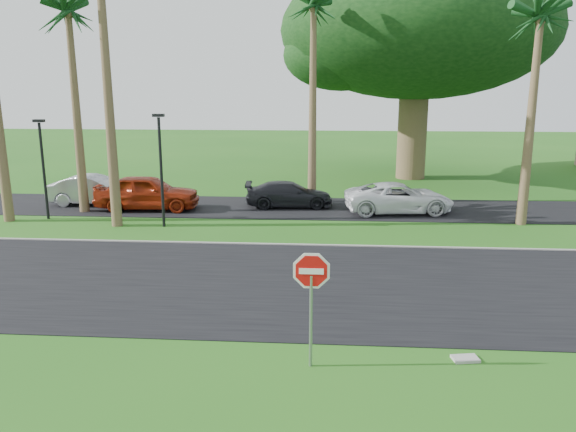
{
  "coord_description": "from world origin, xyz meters",
  "views": [
    {
      "loc": [
        0.81,
        -13.77,
        5.75
      ],
      "look_at": [
        -0.42,
        3.1,
        1.8
      ],
      "focal_mm": 35.0,
      "sensor_mm": 36.0,
      "label": 1
    }
  ],
  "objects_px": {
    "car_red": "(147,193)",
    "car_minivan": "(399,198)",
    "stop_sign_near": "(311,286)",
    "car_silver": "(95,190)",
    "car_dark": "(289,195)"
  },
  "relations": [
    {
      "from": "stop_sign_near",
      "to": "car_red",
      "type": "bearing_deg",
      "value": 119.19
    },
    {
      "from": "car_dark",
      "to": "car_silver",
      "type": "bearing_deg",
      "value": 86.5
    },
    {
      "from": "car_red",
      "to": "car_minivan",
      "type": "distance_m",
      "value": 11.76
    },
    {
      "from": "car_dark",
      "to": "car_minivan",
      "type": "xyz_separation_m",
      "value": [
        5.14,
        -0.88,
        0.08
      ]
    },
    {
      "from": "car_red",
      "to": "car_silver",
      "type": "bearing_deg",
      "value": 70.16
    },
    {
      "from": "car_silver",
      "to": "car_red",
      "type": "distance_m",
      "value": 3.03
    },
    {
      "from": "stop_sign_near",
      "to": "car_dark",
      "type": "distance_m",
      "value": 15.84
    },
    {
      "from": "car_dark",
      "to": "car_minivan",
      "type": "bearing_deg",
      "value": -104.38
    },
    {
      "from": "car_red",
      "to": "car_minivan",
      "type": "height_order",
      "value": "car_red"
    },
    {
      "from": "car_silver",
      "to": "car_minivan",
      "type": "xyz_separation_m",
      "value": [
        14.66,
        -0.67,
        -0.04
      ]
    },
    {
      "from": "stop_sign_near",
      "to": "car_minivan",
      "type": "xyz_separation_m",
      "value": [
        3.57,
        14.84,
        -1.09
      ]
    },
    {
      "from": "car_dark",
      "to": "car_minivan",
      "type": "height_order",
      "value": "car_minivan"
    },
    {
      "from": "car_silver",
      "to": "car_minivan",
      "type": "height_order",
      "value": "car_silver"
    },
    {
      "from": "stop_sign_near",
      "to": "car_silver",
      "type": "xyz_separation_m",
      "value": [
        -11.08,
        15.51,
        -1.05
      ]
    },
    {
      "from": "stop_sign_near",
      "to": "car_minivan",
      "type": "relative_size",
      "value": 0.53
    }
  ]
}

